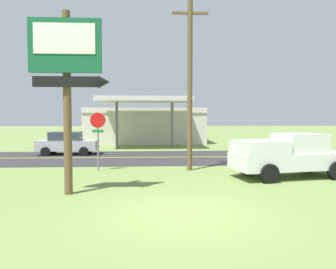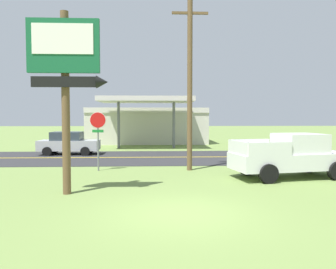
# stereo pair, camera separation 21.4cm
# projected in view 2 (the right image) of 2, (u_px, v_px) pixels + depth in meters

# --- Properties ---
(ground_plane) EXTENTS (180.00, 180.00, 0.00)m
(ground_plane) POSITION_uv_depth(u_px,v_px,m) (180.00, 213.00, 9.43)
(ground_plane) COLOR olive
(road_asphalt) EXTENTS (140.00, 8.00, 0.02)m
(road_asphalt) POSITION_uv_depth(u_px,v_px,m) (165.00, 157.00, 22.40)
(road_asphalt) COLOR #2B2B2D
(road_asphalt) RESTS_ON ground
(road_centre_line) EXTENTS (126.00, 0.20, 0.01)m
(road_centre_line) POSITION_uv_depth(u_px,v_px,m) (165.00, 157.00, 22.40)
(road_centre_line) COLOR gold
(road_centre_line) RESTS_ON road_asphalt
(motel_sign) EXTENTS (2.72, 0.54, 6.33)m
(motel_sign) POSITION_uv_depth(u_px,v_px,m) (66.00, 70.00, 11.47)
(motel_sign) COLOR brown
(motel_sign) RESTS_ON ground
(stop_sign) EXTENTS (0.80, 0.08, 2.95)m
(stop_sign) POSITION_uv_depth(u_px,v_px,m) (98.00, 131.00, 16.79)
(stop_sign) COLOR slate
(stop_sign) RESTS_ON ground
(utility_pole) EXTENTS (2.01, 0.26, 9.17)m
(utility_pole) POSITION_uv_depth(u_px,v_px,m) (190.00, 73.00, 16.82)
(utility_pole) COLOR brown
(utility_pole) RESTS_ON ground
(gas_station) EXTENTS (12.00, 11.50, 4.40)m
(gas_station) POSITION_uv_depth(u_px,v_px,m) (147.00, 124.00, 34.81)
(gas_station) COLOR beige
(gas_station) RESTS_ON ground
(pickup_white_parked_on_lawn) EXTENTS (5.47, 2.92, 1.96)m
(pickup_white_parked_on_lawn) POSITION_uv_depth(u_px,v_px,m) (291.00, 156.00, 14.94)
(pickup_white_parked_on_lawn) COLOR silver
(pickup_white_parked_on_lawn) RESTS_ON ground
(car_silver_mid_lane) EXTENTS (4.20, 2.00, 1.64)m
(car_silver_mid_lane) POSITION_uv_depth(u_px,v_px,m) (69.00, 143.00, 24.05)
(car_silver_mid_lane) COLOR #A8AAAF
(car_silver_mid_lane) RESTS_ON ground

